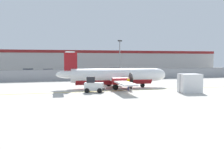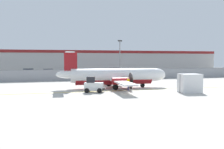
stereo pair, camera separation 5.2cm
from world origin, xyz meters
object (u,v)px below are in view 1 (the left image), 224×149
object	(u,v)px
parked_car_4	(113,71)
baggage_tug	(93,85)
commuter_airplane	(116,76)
traffic_cone_near_right	(97,86)
parked_car_1	(47,72)
parked_car_5	(145,72)
ground_crew_worker	(128,83)
apron_light_pole	(120,57)
parked_car_2	(82,74)
parked_car_3	(110,73)
cargo_container	(190,83)
parked_car_0	(29,72)
traffic_cone_near_left	(114,85)

from	to	relation	value
parked_car_4	baggage_tug	bearing A→B (deg)	69.57
commuter_airplane	baggage_tug	bearing A→B (deg)	-133.96
traffic_cone_near_right	parked_car_1	xyz separation A→B (m)	(-6.21, 25.82, 0.58)
parked_car_5	parked_car_1	bearing A→B (deg)	-7.10
ground_crew_worker	apron_light_pole	distance (m)	13.06
traffic_cone_near_right	parked_car_4	distance (m)	29.76
parked_car_2	parked_car_3	bearing A→B (deg)	166.21
parked_car_5	commuter_airplane	bearing A→B (deg)	61.27
commuter_airplane	cargo_container	xyz separation A→B (m)	(7.25, -6.60, -0.50)
parked_car_2	parked_car_5	size ratio (longest dim) A/B	1.02
parked_car_2	parked_car_3	xyz separation A→B (m)	(6.03, -0.81, 0.00)
ground_crew_worker	parked_car_2	world-z (taller)	same
ground_crew_worker	parked_car_5	xyz separation A→B (m)	(13.15, 25.84, -0.06)
parked_car_0	parked_car_4	distance (m)	20.79
ground_crew_worker	apron_light_pole	bearing A→B (deg)	96.91
parked_car_3	parked_car_1	bearing A→B (deg)	-31.81
traffic_cone_near_right	parked_car_0	distance (m)	31.25
commuter_airplane	parked_car_1	size ratio (longest dim) A/B	3.80
commuter_airplane	parked_car_3	size ratio (longest dim) A/B	3.80
cargo_container	ground_crew_worker	bearing A→B (deg)	160.35
apron_light_pole	baggage_tug	bearing A→B (deg)	-119.52
parked_car_1	parked_car_0	bearing A→B (deg)	-41.05
commuter_airplane	cargo_container	distance (m)	9.82
parked_car_4	apron_light_pole	distance (m)	20.27
baggage_tug	parked_car_3	size ratio (longest dim) A/B	0.61
traffic_cone_near_left	parked_car_3	distance (m)	18.11
baggage_tug	cargo_container	world-z (taller)	cargo_container
cargo_container	parked_car_1	size ratio (longest dim) A/B	0.63
ground_crew_worker	traffic_cone_near_left	xyz separation A→B (m)	(-0.69, 4.36, -0.64)
baggage_tug	parked_car_5	bearing A→B (deg)	75.65
parked_car_5	apron_light_pole	world-z (taller)	apron_light_pole
parked_car_2	parked_car_3	world-z (taller)	same
cargo_container	parked_car_3	distance (m)	25.63
commuter_airplane	apron_light_pole	xyz separation A→B (m)	(3.40, 9.22, 2.70)
ground_crew_worker	parked_car_5	distance (m)	28.99
commuter_airplane	parked_car_5	world-z (taller)	commuter_airplane
traffic_cone_near_left	parked_car_0	xyz separation A→B (m)	(-13.01, 28.96, 0.58)
parked_car_0	parked_car_1	xyz separation A→B (m)	(4.30, -3.60, 0.00)
parked_car_0	parked_car_3	size ratio (longest dim) A/B	1.03
baggage_tug	cargo_container	bearing A→B (deg)	4.28
parked_car_1	parked_car_5	xyz separation A→B (m)	(22.55, -3.87, 0.00)
commuter_airplane	parked_car_2	xyz separation A→B (m)	(-1.82, 19.67, -0.71)
parked_car_2	parked_car_5	distance (m)	15.97
cargo_container	traffic_cone_near_right	xyz separation A→B (m)	(-9.74, 7.37, -0.79)
traffic_cone_near_left	parked_car_4	distance (m)	28.55
apron_light_pole	parked_car_5	bearing A→B (deg)	52.25
cargo_container	parked_car_0	bearing A→B (deg)	127.17
parked_car_3	traffic_cone_near_left	bearing A→B (deg)	75.74
cargo_container	parked_car_4	world-z (taller)	cargo_container
parked_car_0	parked_car_3	distance (m)	20.61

